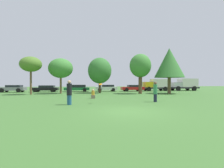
# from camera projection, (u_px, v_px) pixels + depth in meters

# --- Properties ---
(ground_plane) EXTENTS (120.00, 120.00, 0.00)m
(ground_plane) POSITION_uv_depth(u_px,v_px,m) (127.00, 111.00, 9.20)
(ground_plane) COLOR #3D6B2D
(person_thrower) EXTENTS (0.37, 0.37, 1.77)m
(person_thrower) POSITION_uv_depth(u_px,v_px,m) (69.00, 92.00, 11.95)
(person_thrower) COLOR navy
(person_thrower) RESTS_ON ground
(person_catcher) EXTENTS (0.32, 0.32, 1.69)m
(person_catcher) POSITION_uv_depth(u_px,v_px,m) (155.00, 92.00, 13.68)
(person_catcher) COLOR #191E33
(person_catcher) RESTS_ON ground
(frisbee) EXTENTS (0.29, 0.27, 0.13)m
(frisbee) POSITION_uv_depth(u_px,v_px,m) (101.00, 84.00, 12.69)
(frisbee) COLOR orange
(bystander_sitting) EXTENTS (0.41, 0.35, 0.95)m
(bystander_sitting) POSITION_uv_depth(u_px,v_px,m) (93.00, 95.00, 16.71)
(bystander_sitting) COLOR #726651
(bystander_sitting) RESTS_ON ground
(tree_0) EXTENTS (2.81, 2.81, 5.09)m
(tree_0) POSITION_uv_depth(u_px,v_px,m) (31.00, 64.00, 22.14)
(tree_0) COLOR brown
(tree_0) RESTS_ON ground
(tree_1) EXTENTS (3.51, 3.51, 5.15)m
(tree_1) POSITION_uv_depth(u_px,v_px,m) (61.00, 68.00, 24.24)
(tree_1) COLOR brown
(tree_1) RESTS_ON ground
(tree_2) EXTENTS (3.64, 3.64, 5.46)m
(tree_2) POSITION_uv_depth(u_px,v_px,m) (100.00, 71.00, 25.64)
(tree_2) COLOR #473323
(tree_2) RESTS_ON ground
(tree_3) EXTENTS (3.09, 3.09, 5.75)m
(tree_3) POSITION_uv_depth(u_px,v_px,m) (140.00, 66.00, 23.92)
(tree_3) COLOR brown
(tree_3) RESTS_ON ground
(tree_4) EXTENTS (4.30, 4.30, 6.66)m
(tree_4) POSITION_uv_depth(u_px,v_px,m) (169.00, 63.00, 24.27)
(tree_4) COLOR brown
(tree_4) RESTS_ON ground
(parked_car_grey) EXTENTS (4.09, 1.91, 1.20)m
(parked_car_grey) POSITION_uv_depth(u_px,v_px,m) (13.00, 88.00, 27.72)
(parked_car_grey) COLOR slate
(parked_car_grey) RESTS_ON ground
(parked_car_black) EXTENTS (4.47, 1.91, 1.13)m
(parked_car_black) POSITION_uv_depth(u_px,v_px,m) (46.00, 88.00, 28.68)
(parked_car_black) COLOR black
(parked_car_black) RESTS_ON ground
(parked_car_green) EXTENTS (4.37, 1.96, 1.23)m
(parked_car_green) POSITION_uv_depth(u_px,v_px,m) (78.00, 88.00, 29.42)
(parked_car_green) COLOR #196633
(parked_car_green) RESTS_ON ground
(parked_car_white) EXTENTS (3.95, 2.00, 1.21)m
(parked_car_white) POSITION_uv_depth(u_px,v_px,m) (106.00, 88.00, 30.46)
(parked_car_white) COLOR silver
(parked_car_white) RESTS_ON ground
(parked_car_red) EXTENTS (4.17, 2.10, 1.19)m
(parked_car_red) POSITION_uv_depth(u_px,v_px,m) (133.00, 88.00, 30.83)
(parked_car_red) COLOR red
(parked_car_red) RESTS_ON ground
(delivery_truck_yellow) EXTENTS (5.23, 2.30, 2.29)m
(delivery_truck_yellow) POSITION_uv_depth(u_px,v_px,m) (157.00, 85.00, 32.17)
(delivery_truck_yellow) COLOR #2D2D33
(delivery_truck_yellow) RESTS_ON ground
(delivery_truck_silver) EXTENTS (5.38, 2.50, 2.40)m
(delivery_truck_silver) POSITION_uv_depth(u_px,v_px,m) (185.00, 84.00, 33.20)
(delivery_truck_silver) COLOR #2D2D33
(delivery_truck_silver) RESTS_ON ground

